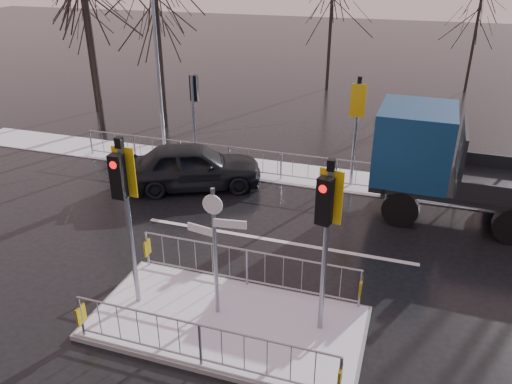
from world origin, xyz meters
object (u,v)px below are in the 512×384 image
(traffic_island, at_px, (226,310))
(car_far_lane, at_px, (193,166))
(street_lamp_left, at_px, (157,39))
(flatbed_truck, at_px, (448,162))

(traffic_island, relative_size, car_far_lane, 1.27)
(street_lamp_left, bearing_deg, flatbed_truck, -12.96)
(traffic_island, bearing_deg, street_lamp_left, 124.07)
(car_far_lane, bearing_deg, traffic_island, -174.79)
(car_far_lane, bearing_deg, flatbed_truck, -111.06)
(traffic_island, height_order, car_far_lane, traffic_island)
(car_far_lane, bearing_deg, street_lamp_left, 16.30)
(traffic_island, distance_m, car_far_lane, 7.44)
(car_far_lane, relative_size, street_lamp_left, 0.57)
(traffic_island, xyz_separation_m, flatbed_truck, (4.49, 6.98, 1.39))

